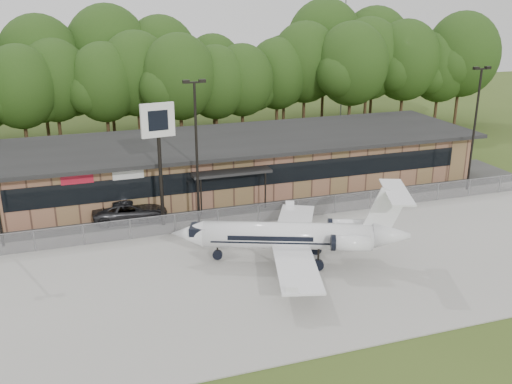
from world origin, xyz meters
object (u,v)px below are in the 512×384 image
object	(u,v)px
business_jet	(296,237)
terminal	(236,161)
suv	(130,211)
pole_sign	(158,134)

from	to	relation	value
business_jet	terminal	bearing A→B (deg)	108.14
suv	pole_sign	world-z (taller)	pole_sign
suv	pole_sign	bearing A→B (deg)	-126.57
business_jet	suv	xyz separation A→B (m)	(-8.71, 10.22, -1.01)
business_jet	pole_sign	bearing A→B (deg)	149.44
suv	business_jet	bearing A→B (deg)	-136.01
business_jet	suv	size ratio (longest dim) A/B	2.69
terminal	business_jet	distance (m)	15.64
terminal	business_jet	xyz separation A→B (m)	(-0.88, -15.61, -0.43)
business_jet	suv	distance (m)	13.47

